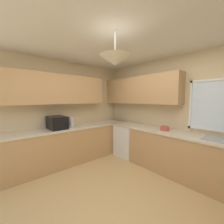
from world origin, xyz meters
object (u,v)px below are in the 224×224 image
Objects in this scene: dishwasher at (128,141)px; bowl at (165,128)px; microwave at (57,123)px; sink_assembly at (224,140)px; kettle at (72,122)px.

bowl is at bearing 1.63° from dishwasher.
sink_assembly is at bearing 32.21° from microwave.
dishwasher is 3.23× the size of kettle.
kettle reaches higher than sink_assembly.
kettle is at bearing -115.20° from dishwasher.
dishwasher is 1.17m from bowl.
dishwasher is at bearing 64.80° from kettle.
bowl reaches higher than dishwasher.
microwave is 0.35m from kettle.
microwave is at bearing -111.14° from dishwasher.
microwave is (-0.66, -1.71, 0.61)m from dishwasher.
sink_assembly is (2.11, 0.04, 0.47)m from dishwasher.
microwave is at bearing -147.79° from sink_assembly.
dishwasher is 1.75× the size of microwave.
bowl is (-1.05, -0.01, 0.03)m from sink_assembly.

